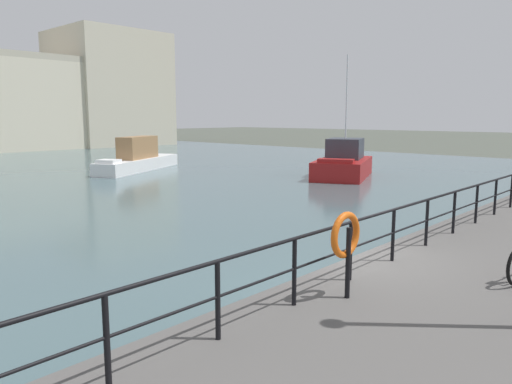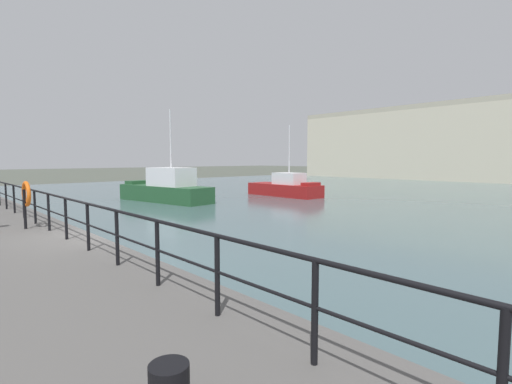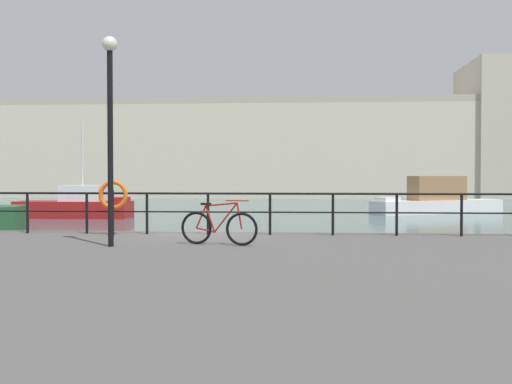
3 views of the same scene
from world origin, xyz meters
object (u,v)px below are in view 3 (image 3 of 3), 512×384
object	(u,v)px
harbor_building	(337,147)
moored_harbor_tender	(76,206)
quay_lamp_post	(110,112)
moored_blue_motorboat	(437,200)
parked_bicycle	(219,227)
life_ring_stand	(113,197)

from	to	relation	value
harbor_building	moored_harbor_tender	bearing A→B (deg)	-115.25
quay_lamp_post	moored_blue_motorboat	bearing A→B (deg)	65.84
moored_blue_motorboat	moored_harbor_tender	world-z (taller)	moored_harbor_tender
harbor_building	parked_bicycle	size ratio (longest dim) A/B	38.68
moored_blue_motorboat	life_ring_stand	bearing A→B (deg)	34.96
moored_harbor_tender	life_ring_stand	distance (m)	21.72
harbor_building	moored_blue_motorboat	size ratio (longest dim) A/B	7.38
moored_harbor_tender	harbor_building	bearing A→B (deg)	64.70
harbor_building	life_ring_stand	size ratio (longest dim) A/B	48.14
moored_harbor_tender	parked_bicycle	bearing A→B (deg)	-62.92
moored_harbor_tender	parked_bicycle	size ratio (longest dim) A/B	3.78
harbor_building	quay_lamp_post	size ratio (longest dim) A/B	15.11
moored_blue_motorboat	quay_lamp_post	size ratio (longest dim) A/B	2.05
harbor_building	moored_blue_motorboat	world-z (taller)	harbor_building
parked_bicycle	life_ring_stand	bearing A→B (deg)	158.67
life_ring_stand	quay_lamp_post	world-z (taller)	quay_lamp_post
parked_bicycle	quay_lamp_post	world-z (taller)	quay_lamp_post
parked_bicycle	quay_lamp_post	size ratio (longest dim) A/B	0.39
moored_harbor_tender	parked_bicycle	world-z (taller)	moored_harbor_tender
moored_blue_motorboat	parked_bicycle	xyz separation A→B (m)	(-10.48, -27.91, 0.50)
parked_bicycle	life_ring_stand	world-z (taller)	life_ring_stand
moored_harbor_tender	life_ring_stand	world-z (taller)	moored_harbor_tender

